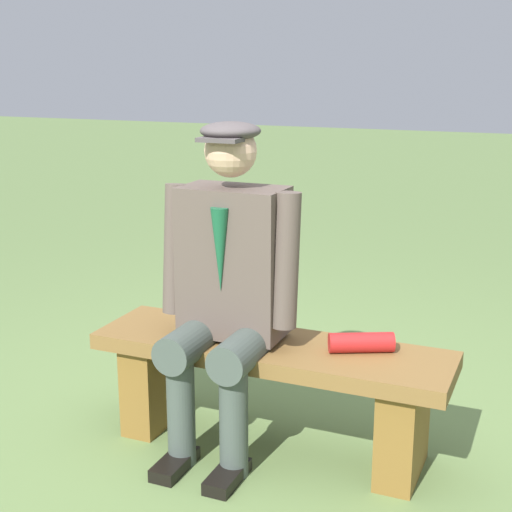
{
  "coord_description": "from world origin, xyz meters",
  "views": [
    {
      "loc": [
        -1.03,
        2.57,
        1.53
      ],
      "look_at": [
        0.06,
        0.0,
        0.81
      ],
      "focal_mm": 52.03,
      "sensor_mm": 36.0,
      "label": 1
    }
  ],
  "objects": [
    {
      "name": "ground_plane",
      "position": [
        0.0,
        0.0,
        0.0
      ],
      "size": [
        30.0,
        30.0,
        0.0
      ],
      "primitive_type": "plane",
      "color": "#617C45"
    },
    {
      "name": "seated_man",
      "position": [
        0.16,
        0.06,
        0.72
      ],
      "size": [
        0.58,
        0.55,
        1.32
      ],
      "color": "brown",
      "rests_on": "ground"
    },
    {
      "name": "rolled_magazine",
      "position": [
        -0.36,
        -0.05,
        0.49
      ],
      "size": [
        0.26,
        0.18,
        0.08
      ],
      "primitive_type": "cylinder",
      "rotation": [
        0.0,
        1.57,
        0.45
      ],
      "color": "#B21E1E",
      "rests_on": "bench"
    },
    {
      "name": "bench",
      "position": [
        0.0,
        0.0,
        0.31
      ],
      "size": [
        1.44,
        0.4,
        0.46
      ],
      "color": "brown",
      "rests_on": "ground"
    }
  ]
}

